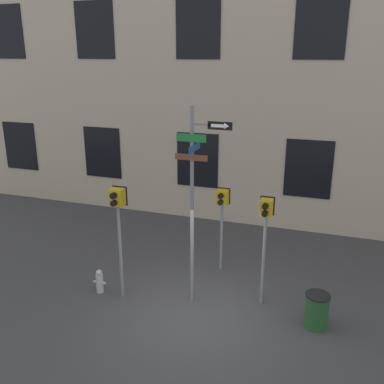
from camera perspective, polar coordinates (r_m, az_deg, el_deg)
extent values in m
plane|color=#38383A|center=(10.77, 0.44, -16.20)|extent=(60.00, 60.00, 0.00)
cube|color=tan|center=(15.28, 8.85, 20.88)|extent=(24.00, 0.60, 13.78)
cube|color=black|center=(19.84, -21.91, 5.71)|extent=(1.59, 0.03, 2.02)
cube|color=black|center=(17.52, -11.85, 5.16)|extent=(1.59, 0.03, 2.02)
cube|color=black|center=(15.89, 0.72, 4.26)|extent=(1.59, 0.03, 2.02)
cube|color=black|center=(15.17, 15.25, 2.96)|extent=(1.59, 0.03, 2.02)
cube|color=black|center=(19.50, -23.54, 18.99)|extent=(1.59, 0.03, 2.02)
cube|color=black|center=(17.14, -12.88, 20.31)|extent=(1.59, 0.03, 2.02)
cube|color=black|center=(15.47, 0.80, 21.03)|extent=(1.59, 0.03, 2.02)
cube|color=black|center=(14.72, 16.79, 20.49)|extent=(1.59, 0.03, 2.02)
cylinder|color=slate|center=(10.24, 0.00, -2.46)|extent=(0.09, 0.09, 4.95)
cube|color=slate|center=(9.62, 1.87, 8.93)|extent=(0.65, 0.05, 0.05)
cube|color=#196B2D|center=(9.72, -0.12, 7.23)|extent=(0.70, 0.02, 0.18)
cube|color=#14478C|center=(9.80, 0.33, 5.89)|extent=(0.02, 0.76, 0.15)
cube|color=brown|center=(9.81, -0.11, 4.63)|extent=(0.78, 0.02, 0.14)
cube|color=black|center=(9.52, 3.74, 8.80)|extent=(0.56, 0.02, 0.18)
cube|color=white|center=(9.51, 3.49, 8.80)|extent=(0.32, 0.01, 0.07)
cone|color=white|center=(9.46, 4.67, 8.73)|extent=(0.10, 0.14, 0.14)
cylinder|color=slate|center=(11.06, -9.52, -7.93)|extent=(0.08, 0.08, 2.53)
cube|color=gold|center=(10.51, -9.93, -0.67)|extent=(0.33, 0.26, 0.42)
cube|color=black|center=(10.63, -9.57, -0.45)|extent=(0.39, 0.02, 0.48)
cylinder|color=black|center=(10.33, -10.45, -0.50)|extent=(0.15, 0.12, 0.15)
cylinder|color=black|center=(10.39, -10.40, -1.48)|extent=(0.15, 0.12, 0.15)
cylinder|color=silver|center=(10.37, -10.31, -0.41)|extent=(0.12, 0.01, 0.12)
cylinder|color=slate|center=(10.81, 9.50, -8.99)|extent=(0.08, 0.08, 2.39)
cube|color=gold|center=(10.26, 9.89, -2.03)|extent=(0.29, 0.26, 0.40)
cube|color=black|center=(10.40, 10.02, -1.78)|extent=(0.35, 0.02, 0.46)
cylinder|color=black|center=(10.06, 9.74, -1.89)|extent=(0.14, 0.12, 0.14)
cylinder|color=black|center=(10.12, 9.69, -2.86)|extent=(0.14, 0.12, 0.14)
cylinder|color=#EA4C14|center=(10.11, 9.79, -1.79)|extent=(0.11, 0.01, 0.11)
cylinder|color=slate|center=(12.44, 3.94, -6.00)|extent=(0.08, 0.08, 2.02)
cube|color=gold|center=(12.00, 4.06, -0.69)|extent=(0.33, 0.26, 0.41)
cube|color=black|center=(12.13, 4.24, -0.49)|extent=(0.39, 0.02, 0.47)
cylinder|color=black|center=(11.80, 3.83, -0.54)|extent=(0.14, 0.12, 0.14)
cylinder|color=black|center=(11.86, 3.82, -1.39)|extent=(0.14, 0.12, 0.14)
cylinder|color=#EA4C14|center=(11.85, 3.90, -0.46)|extent=(0.12, 0.01, 0.12)
cylinder|color=#A5A5A8|center=(11.83, -12.19, -11.81)|extent=(0.19, 0.19, 0.52)
sphere|color=#A5A5A8|center=(11.68, -12.29, -10.48)|extent=(0.17, 0.17, 0.17)
cylinder|color=#A5A5A8|center=(11.88, -12.78, -11.56)|extent=(0.08, 0.07, 0.07)
cylinder|color=#A5A5A8|center=(11.75, -11.61, -11.83)|extent=(0.08, 0.07, 0.07)
cylinder|color=#1E4723|center=(10.59, 16.26, -15.05)|extent=(0.53, 0.53, 0.80)
cylinder|color=black|center=(10.38, 16.46, -13.08)|extent=(0.57, 0.57, 0.04)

